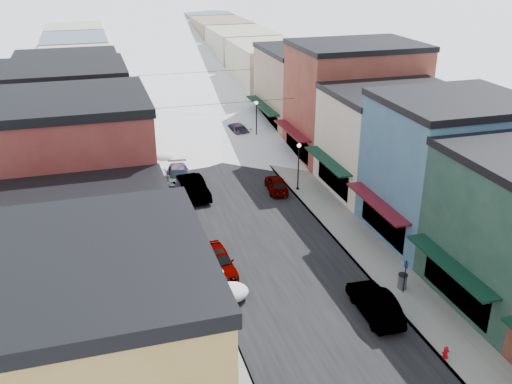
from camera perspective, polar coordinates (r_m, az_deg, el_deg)
road at (r=75.69m, az=-7.44°, el=7.86°), size 10.00×160.00×0.01m
sidewalk_left at (r=74.98m, az=-12.45°, el=7.41°), size 3.20×160.00×0.15m
sidewalk_right at (r=76.93m, az=-2.54°, el=8.34°), size 3.20×160.00×0.15m
curb_left at (r=75.09m, az=-11.27°, el=7.53°), size 0.10×160.00×0.15m
curb_right at (r=76.58m, az=-3.68°, el=8.25°), size 0.10×160.00×0.15m
bldg_l_cream at (r=29.09m, az=-18.04°, el=-9.81°), size 11.30×8.20×9.50m
bldg_l_brick_near at (r=35.52m, az=-19.11°, el=-0.93°), size 12.30×8.20×12.50m
bldg_l_grayblue at (r=44.02m, az=-17.95°, el=1.47°), size 11.30×9.20×9.00m
bldg_l_brick_far at (r=52.28m, az=-19.17°, el=5.90°), size 13.30×9.20×11.00m
bldg_l_tan at (r=62.00m, az=-17.99°, el=8.21°), size 11.30×11.20×10.00m
bldg_r_blue at (r=43.73m, az=18.70°, el=2.28°), size 11.30×9.20×10.50m
bldg_r_cream at (r=51.35m, az=13.49°, el=5.09°), size 12.30×9.20×9.00m
bldg_r_brick_far at (r=58.85m, az=9.77°, el=8.99°), size 13.30×9.20×11.50m
bldg_r_tan at (r=67.56m, az=5.23°, el=10.22°), size 11.30×11.20×9.50m
distant_blocks at (r=97.10m, az=-9.90°, el=13.59°), size 34.00×55.00×8.00m
overhead_cables at (r=62.22m, az=-5.78°, el=10.42°), size 16.40×15.04×0.04m
car_silver_sedan at (r=38.30m, az=-3.84°, el=-6.91°), size 2.06×4.82×1.62m
car_dark_hatch at (r=49.67m, az=-6.25°, el=0.46°), size 2.30×5.24×1.68m
car_silver_wagon at (r=52.60m, az=-7.77°, el=1.60°), size 2.66×5.30×1.48m
car_green_sedan at (r=34.88m, az=11.81°, el=-10.80°), size 1.86×4.92×1.60m
car_gray_suv at (r=50.55m, az=2.05°, el=0.82°), size 2.10×4.20×1.37m
car_black_sedan at (r=65.56m, az=-2.06°, el=6.27°), size 2.76×5.44×1.51m
car_lane_silver at (r=72.87m, az=-8.37°, el=7.75°), size 1.85×4.08×1.36m
car_lane_white at (r=76.73m, az=-6.27°, el=8.79°), size 3.51×6.47×1.72m
fire_hydrant at (r=32.69m, az=18.43°, el=-14.99°), size 0.41×0.31×0.70m
parking_sign at (r=36.78m, az=14.69°, el=-7.92°), size 0.11×0.30×2.26m
trash_can at (r=37.55m, az=14.43°, el=-8.62°), size 0.60×0.60×1.02m
streetlamp_near at (r=49.95m, az=4.28°, el=3.14°), size 0.36×0.36×4.27m
streetlamp_far at (r=62.37m, az=0.04°, el=7.58°), size 0.38×0.38×4.60m
snow_pile_near at (r=35.78m, az=-2.60°, el=-9.94°), size 2.31×2.62×0.98m
snow_pile_mid at (r=37.29m, az=-4.26°, el=-8.41°), size 2.46×2.71×1.04m
snow_pile_far at (r=58.55m, az=-9.21°, el=3.50°), size 2.15×2.53×0.91m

